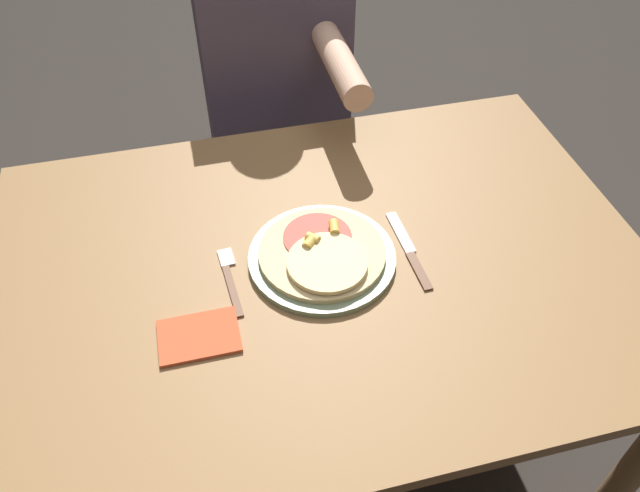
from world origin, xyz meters
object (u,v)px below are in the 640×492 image
dining_table (323,293)px  plate (320,258)px  fork (230,277)px  person_diner (276,84)px  knife (409,251)px  pizza (321,254)px

dining_table → plate: bearing=124.8°
fork → person_diner: person_diner is taller
knife → person_diner: 0.75m
fork → knife: (0.36, -0.02, 0.00)m
pizza → person_diner: bearing=86.0°
pizza → dining_table: bearing=1.7°
fork → plate: bearing=1.0°
dining_table → pizza: (-0.00, -0.00, 0.12)m
knife → fork: bearing=177.2°
pizza → fork: (-0.18, 0.00, -0.02)m
dining_table → fork: size_ratio=7.34×
person_diner → pizza: bearing=-94.0°
dining_table → person_diner: size_ratio=1.08×
plate → knife: 0.18m
dining_table → plate: plate is taller
person_diner → dining_table: bearing=-93.7°
fork → knife: size_ratio=0.80×
knife → person_diner: person_diner is taller
dining_table → plate: (-0.00, 0.01, 0.10)m
dining_table → fork: bearing=179.1°
plate → pizza: (0.00, -0.01, 0.02)m
dining_table → pizza: size_ratio=5.18×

